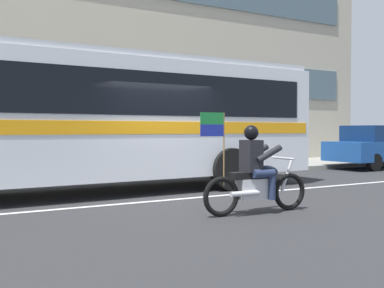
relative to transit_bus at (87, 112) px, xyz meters
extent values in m
plane|color=#2B2B2D|center=(1.39, -1.19, -1.88)|extent=(60.00, 60.00, 0.00)
cube|color=gray|center=(1.39, 3.91, -1.81)|extent=(28.00, 3.80, 0.15)
cube|color=silver|center=(1.39, -1.79, -1.88)|extent=(26.60, 0.14, 0.01)
cube|color=#B2A893|center=(1.39, 6.21, 3.30)|extent=(28.00, 0.80, 10.37)
cube|color=#4C606B|center=(1.39, 5.77, 1.75)|extent=(25.76, 0.10, 1.40)
cube|color=silver|center=(0.00, 0.01, -0.15)|extent=(11.72, 2.92, 2.70)
cube|color=black|center=(0.00, 0.01, 0.40)|extent=(10.79, 2.93, 0.96)
cube|color=orange|center=(0.00, 0.01, -0.35)|extent=(11.49, 2.94, 0.28)
cube|color=#BABCC3|center=(0.00, 0.01, 1.26)|extent=(11.48, 2.78, 0.16)
cylinder|color=black|center=(3.20, -1.17, -1.36)|extent=(1.04, 0.30, 1.04)
torus|color=black|center=(2.58, -4.00, -1.54)|extent=(0.69, 0.13, 0.69)
torus|color=black|center=(1.13, -3.91, -1.54)|extent=(0.69, 0.13, 0.69)
cube|color=silver|center=(1.80, -3.95, -1.44)|extent=(0.66, 0.32, 0.36)
ellipsoid|color=black|center=(2.05, -3.97, -1.16)|extent=(0.50, 0.31, 0.24)
cube|color=black|center=(1.60, -3.94, -1.20)|extent=(0.58, 0.29, 0.12)
cylinder|color=silver|center=(2.52, -3.99, -1.24)|extent=(0.28, 0.07, 0.58)
cylinder|color=silver|center=(2.44, -3.99, -0.92)|extent=(0.08, 0.64, 0.04)
cylinder|color=silver|center=(1.49, -4.09, -1.49)|extent=(0.55, 0.12, 0.09)
cube|color=black|center=(1.73, -3.95, -0.86)|extent=(0.30, 0.38, 0.56)
sphere|color=black|center=(1.73, -3.95, -0.45)|extent=(0.26, 0.26, 0.26)
cylinder|color=#232D4C|center=(1.88, -3.77, -1.16)|extent=(0.43, 0.18, 0.15)
cylinder|color=#232D4C|center=(2.06, -3.79, -1.40)|extent=(0.13, 0.13, 0.46)
cylinder|color=#232D4C|center=(1.86, -4.13, -1.16)|extent=(0.43, 0.18, 0.15)
cylinder|color=#232D4C|center=(2.04, -4.14, -1.40)|extent=(0.13, 0.13, 0.46)
cylinder|color=black|center=(1.98, -3.76, -0.82)|extent=(0.52, 0.14, 0.32)
cylinder|color=black|center=(1.96, -4.16, -0.82)|extent=(0.52, 0.14, 0.32)
cylinder|color=olive|center=(1.18, -3.91, -0.73)|extent=(0.02, 0.02, 1.25)
cube|color=#197233|center=(0.95, -3.90, -0.21)|extent=(0.44, 0.05, 0.20)
cube|color=navy|center=(0.95, -3.90, -0.41)|extent=(0.44, 0.05, 0.20)
cube|color=#194793|center=(12.08, 1.41, -1.20)|extent=(4.79, 1.99, 0.72)
cube|color=navy|center=(11.84, 1.41, -0.54)|extent=(2.52, 1.68, 0.60)
cylinder|color=black|center=(10.62, 0.55, -1.56)|extent=(0.64, 0.22, 0.64)
camera|label=1|loc=(-3.23, -10.47, -0.40)|focal=43.39mm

